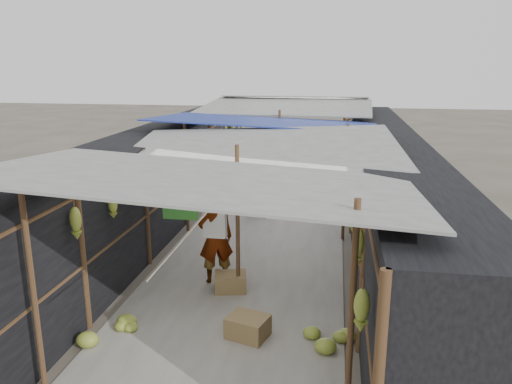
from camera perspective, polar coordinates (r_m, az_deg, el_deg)
The scene contains 13 objects.
aisle_slab at distance 12.02m, azimuth 1.20°, elevation -4.15°, with size 3.60×16.00×0.02m, color #9E998E.
stall_left at distance 12.36m, azimuth -11.27°, elevation 1.58°, with size 1.40×15.00×2.30m, color black.
stall_right at distance 11.65m, azimuth 14.50°, elevation 0.61°, with size 1.40×15.00×2.30m, color black.
crate_near at distance 8.84m, azimuth -2.93°, elevation -10.27°, with size 0.54×0.43×0.33m, color olive.
crate_mid at distance 7.47m, azimuth -0.93°, elevation -15.19°, with size 0.56×0.45×0.34m, color olive.
crate_back at distance 16.96m, azimuth 1.75°, elevation 1.91°, with size 0.45×0.37×0.29m, color olive.
black_basin at distance 16.34m, azimuth 9.40°, elevation 1.06°, with size 0.64×0.64×0.19m, color black.
vendor_elderly at distance 8.94m, azimuth -4.63°, elevation -5.26°, with size 0.62×0.41×1.70m, color white.
shopper_blue at distance 12.62m, azimuth 0.26°, elevation 0.48°, with size 0.77×0.60×1.59m, color navy.
vendor_seated at distance 13.07m, azimuth 6.83°, elevation -0.82°, with size 0.54×0.31×0.84m, color #4E4A43.
market_canopy at distance 11.80m, azimuth 1.61°, elevation 7.46°, with size 5.62×15.20×2.77m.
hanging_bananas at distance 11.87m, azimuth 1.82°, elevation 3.93°, with size 3.96×14.05×0.78m.
floor_bananas at distance 11.19m, azimuth -0.07°, elevation -4.78°, with size 3.90×10.35×0.35m.
Camera 1 is at (1.57, -4.77, 3.89)m, focal length 35.00 mm.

